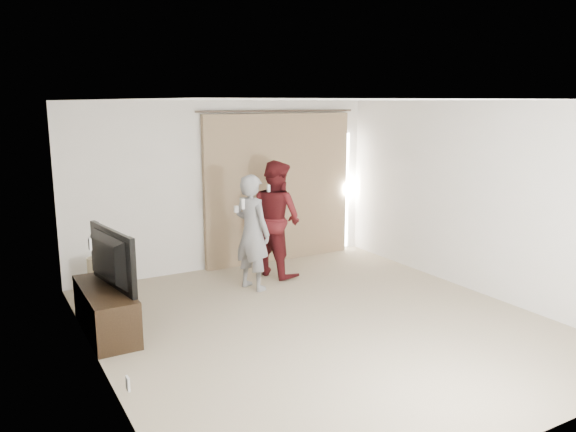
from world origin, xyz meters
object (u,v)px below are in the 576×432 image
object	(u,v)px
tv	(102,260)
person_man	(252,232)
tv_console	(106,310)
person_woman	(276,218)

from	to	relation	value
tv	person_man	xyz separation A→B (m)	(2.13, 0.57, -0.05)
tv_console	person_man	size ratio (longest dim) A/B	0.84
tv	person_woman	distance (m)	2.90
tv_console	tv	world-z (taller)	tv
tv_console	tv	distance (m)	0.60
tv	person_man	size ratio (longest dim) A/B	0.72
person_man	tv	bearing A→B (deg)	-165.09
tv_console	person_woman	xyz separation A→B (m)	(2.73, 0.97, 0.61)
tv	person_man	distance (m)	2.20
person_man	person_woman	size ratio (longest dim) A/B	0.93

